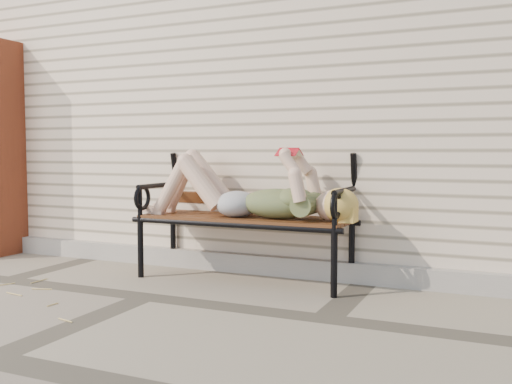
% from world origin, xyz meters
% --- Properties ---
extents(ground, '(80.00, 80.00, 0.00)m').
position_xyz_m(ground, '(0.00, 0.00, 0.00)').
color(ground, gray).
rests_on(ground, ground).
extents(house_wall, '(8.00, 4.00, 3.00)m').
position_xyz_m(house_wall, '(0.00, 3.00, 1.50)').
color(house_wall, beige).
rests_on(house_wall, ground).
extents(foundation_strip, '(8.00, 0.10, 0.15)m').
position_xyz_m(foundation_strip, '(0.00, 0.97, 0.07)').
color(foundation_strip, '#AAA399').
rests_on(foundation_strip, ground).
extents(garden_bench, '(1.75, 0.70, 1.13)m').
position_xyz_m(garden_bench, '(0.38, 0.83, 0.63)').
color(garden_bench, black).
rests_on(garden_bench, ground).
extents(reading_woman, '(1.65, 0.37, 0.52)m').
position_xyz_m(reading_woman, '(0.40, 0.70, 0.67)').
color(reading_woman, '#0A3346').
rests_on(reading_woman, ground).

